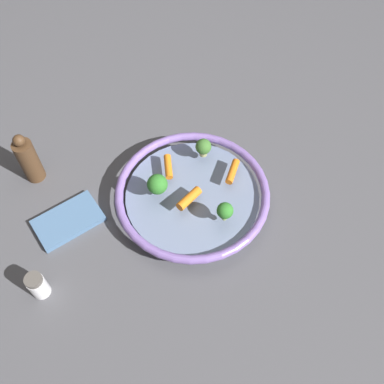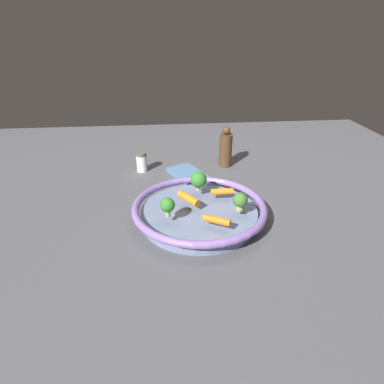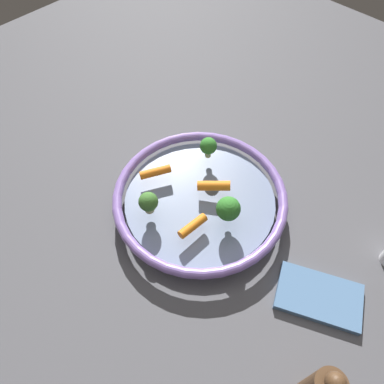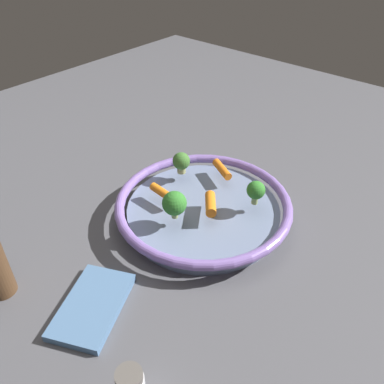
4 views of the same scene
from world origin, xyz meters
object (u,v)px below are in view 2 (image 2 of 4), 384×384
Objects in this scene: baby_carrot_center at (189,198)px; broccoli_floret_edge at (199,180)px; broccoli_floret_small at (240,200)px; pepper_mill at (226,149)px; broccoli_floret_mid at (168,205)px; dish_towel at (188,174)px; baby_carrot_back at (217,220)px; serving_bowl at (199,211)px; baby_carrot_left at (222,192)px; salt_shaker at (142,162)px.

baby_carrot_center is 1.18× the size of broccoli_floret_edge.
pepper_mill is at bearing -5.83° from broccoli_floret_small.
pepper_mill is at bearing -27.92° from broccoli_floret_mid.
broccoli_floret_edge is 1.17× the size of broccoli_floret_small.
dish_towel is at bearing 3.46° from broccoli_floret_edge.
dish_towel is (0.34, -0.08, -0.07)m from broccoli_floret_mid.
broccoli_floret_small is (0.06, -0.07, 0.02)m from baby_carrot_back.
broccoli_floret_mid is at bearing 123.70° from serving_bowl.
baby_carrot_back reaches higher than serving_bowl.
baby_carrot_center is (-0.03, 0.10, 0.00)m from baby_carrot_left.
serving_bowl is 5.79× the size of baby_carrot_left.
broccoli_floret_small is 0.47m from salt_shaker.
baby_carrot_back is at bearing -172.59° from broccoli_floret_edge.
serving_bowl is 2.39× the size of dish_towel.
pepper_mill is at bearing -13.25° from baby_carrot_back.
broccoli_floret_edge is at bearing 62.71° from baby_carrot_left.
broccoli_floret_edge is 0.82× the size of salt_shaker.
baby_carrot_center is at bearing 152.37° from broccoli_floret_edge.
baby_carrot_left is 0.93× the size of baby_carrot_center.
broccoli_floret_small is at bearing -85.89° from broccoli_floret_mid.
broccoli_floret_edge reaches higher than dish_towel.
baby_carrot_center is 0.09m from broccoli_floret_mid.
broccoli_floret_small is at bearing -161.76° from baby_carrot_left.
baby_carrot_left and salt_shaker have the same top height.
baby_carrot_back is 1.35× the size of broccoli_floret_small.
baby_carrot_back is 0.98× the size of baby_carrot_center.
salt_shaker is (0.27, 0.17, -0.05)m from broccoli_floret_edge.
baby_carrot_left is 0.89× the size of salt_shaker.
pepper_mill is at bearing -12.48° from baby_carrot_left.
baby_carrot_back is 0.48m from pepper_mill.
serving_bowl is 0.12m from broccoli_floret_small.
broccoli_floret_small is (-0.05, -0.12, 0.02)m from baby_carrot_center.
baby_carrot_back is 0.09m from broccoli_floret_small.
broccoli_floret_edge is at bearing -27.63° from baby_carrot_center.
baby_carrot_back is 0.39m from dish_towel.
baby_carrot_back is at bearing 165.06° from baby_carrot_left.
salt_shaker reaches higher than dish_towel.
broccoli_floret_small reaches higher than baby_carrot_back.
baby_carrot_left is 0.38m from salt_shaker.
salt_shaker is at bearing 32.46° from broccoli_floret_edge.
salt_shaker is at bearing 70.01° from dish_towel.
broccoli_floret_edge is at bearing 155.31° from pepper_mill.
dish_towel is at bearing 16.98° from baby_carrot_left.
baby_carrot_center is at bearing -39.78° from broccoli_floret_mid.
dish_towel is (0.28, -0.02, -0.05)m from baby_carrot_center.
baby_carrot_center is 0.39m from pepper_mill.
pepper_mill is (0.36, -0.14, 0.04)m from serving_bowl.
salt_shaker is at bearing 37.72° from baby_carrot_left.
baby_carrot_back and salt_shaker have the same top height.
baby_carrot_left is 0.15m from baby_carrot_back.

